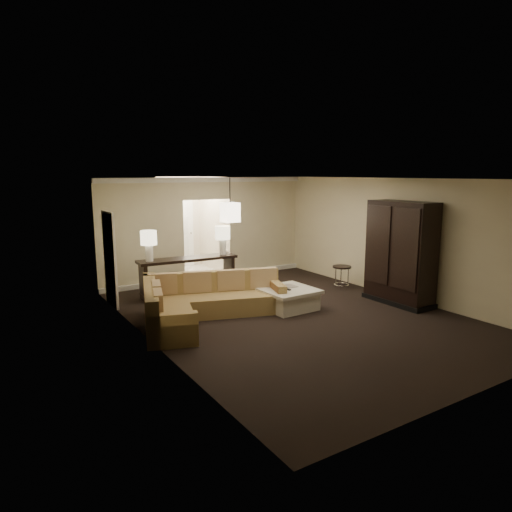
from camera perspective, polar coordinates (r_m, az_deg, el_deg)
ground at (r=9.54m, az=4.80°, el=-7.50°), size 8.00×8.00×0.00m
wall_back at (r=12.59m, az=-6.09°, el=3.38°), size 6.00×0.04×2.80m
wall_front at (r=6.54m, az=26.56°, el=-4.18°), size 6.00×0.04×2.80m
wall_left at (r=7.80m, az=-12.96°, el=-1.13°), size 0.04×8.00×2.80m
wall_right at (r=11.25m, az=17.24°, el=2.14°), size 0.04×8.00×2.80m
ceiling at (r=9.08m, az=5.07°, el=9.58°), size 6.00×8.00×0.02m
crown_molding at (r=12.46m, az=-6.11°, el=9.44°), size 6.00×0.10×0.12m
baseboard at (r=12.78m, az=-5.88°, el=-2.61°), size 6.00×0.10×0.12m
side_door at (r=10.51m, az=-17.79°, el=-0.37°), size 0.05×0.90×2.10m
foyer at (r=13.82m, az=-8.54°, el=3.53°), size 1.44×2.02×2.80m
sectional_sofa at (r=9.27m, az=-6.93°, el=-5.84°), size 3.42×2.46×0.87m
coffee_table at (r=9.98m, az=4.00°, el=-5.30°), size 1.14×1.14×0.47m
console_table at (r=11.08m, az=-8.48°, el=-2.10°), size 2.42×0.68×0.92m
armoire at (r=10.69m, az=17.59°, el=0.11°), size 0.69×1.60×2.31m
drink_table at (r=11.81m, az=10.67°, el=-2.03°), size 0.47×0.47×0.59m
table_lamp_left at (r=10.65m, az=-13.26°, el=1.85°), size 0.37×0.37×0.71m
table_lamp_right at (r=11.27m, az=-4.19°, el=2.56°), size 0.37×0.37×0.71m
pendant_light at (r=11.39m, az=-3.25°, el=5.49°), size 0.38×0.38×1.09m
person at (r=13.91m, az=-10.56°, el=1.79°), size 0.76×0.66×1.77m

